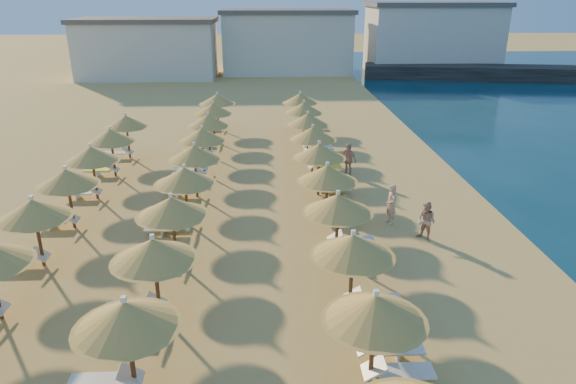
{
  "coord_description": "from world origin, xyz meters",
  "views": [
    {
      "loc": [
        -0.42,
        -16.12,
        9.16
      ],
      "look_at": [
        0.52,
        4.0,
        1.3
      ],
      "focal_mm": 32.0,
      "sensor_mm": 36.0,
      "label": 1
    }
  ],
  "objects_px": {
    "beachgoer_a": "(391,204)",
    "beachgoer_c": "(348,159)",
    "parasol_row_east": "(327,175)",
    "parasol_row_west": "(185,177)",
    "jetty": "(501,73)",
    "beachgoer_b": "(426,221)"
  },
  "relations": [
    {
      "from": "beachgoer_a",
      "to": "beachgoer_c",
      "type": "relative_size",
      "value": 0.97
    },
    {
      "from": "jetty",
      "to": "beachgoer_c",
      "type": "distance_m",
      "value": 38.25
    },
    {
      "from": "parasol_row_west",
      "to": "beachgoer_a",
      "type": "xyz_separation_m",
      "value": [
        8.53,
        -0.21,
        -1.3
      ]
    },
    {
      "from": "jetty",
      "to": "parasol_row_west",
      "type": "relative_size",
      "value": 0.86
    },
    {
      "from": "beachgoer_a",
      "to": "beachgoer_c",
      "type": "distance_m",
      "value": 6.25
    },
    {
      "from": "parasol_row_east",
      "to": "beachgoer_a",
      "type": "distance_m",
      "value": 3.01
    },
    {
      "from": "beachgoer_a",
      "to": "beachgoer_c",
      "type": "height_order",
      "value": "beachgoer_c"
    },
    {
      "from": "beachgoer_b",
      "to": "parasol_row_west",
      "type": "bearing_deg",
      "value": -139.94
    },
    {
      "from": "parasol_row_west",
      "to": "beachgoer_c",
      "type": "distance_m",
      "value": 9.81
    },
    {
      "from": "parasol_row_east",
      "to": "beachgoer_a",
      "type": "height_order",
      "value": "parasol_row_east"
    },
    {
      "from": "beachgoer_a",
      "to": "parasol_row_east",
      "type": "bearing_deg",
      "value": -106.82
    },
    {
      "from": "jetty",
      "to": "beachgoer_c",
      "type": "xyz_separation_m",
      "value": [
        -22.1,
        -31.21,
        0.13
      ]
    },
    {
      "from": "parasol_row_east",
      "to": "beachgoer_b",
      "type": "xyz_separation_m",
      "value": [
        3.73,
        -1.81,
        -1.36
      ]
    },
    {
      "from": "parasol_row_east",
      "to": "beachgoer_a",
      "type": "bearing_deg",
      "value": -4.38
    },
    {
      "from": "beachgoer_b",
      "to": "beachgoer_c",
      "type": "xyz_separation_m",
      "value": [
        -1.87,
        7.79,
        0.09
      ]
    },
    {
      "from": "jetty",
      "to": "beachgoer_b",
      "type": "height_order",
      "value": "beachgoer_b"
    },
    {
      "from": "parasol_row_east",
      "to": "parasol_row_west",
      "type": "relative_size",
      "value": 1.0
    },
    {
      "from": "beachgoer_c",
      "to": "parasol_row_east",
      "type": "bearing_deg",
      "value": -60.97
    },
    {
      "from": "jetty",
      "to": "parasol_row_west",
      "type": "distance_m",
      "value": 47.67
    },
    {
      "from": "parasol_row_east",
      "to": "parasol_row_west",
      "type": "height_order",
      "value": "same"
    },
    {
      "from": "jetty",
      "to": "parasol_row_west",
      "type": "height_order",
      "value": "parasol_row_west"
    },
    {
      "from": "beachgoer_a",
      "to": "beachgoer_b",
      "type": "relative_size",
      "value": 1.08
    }
  ]
}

